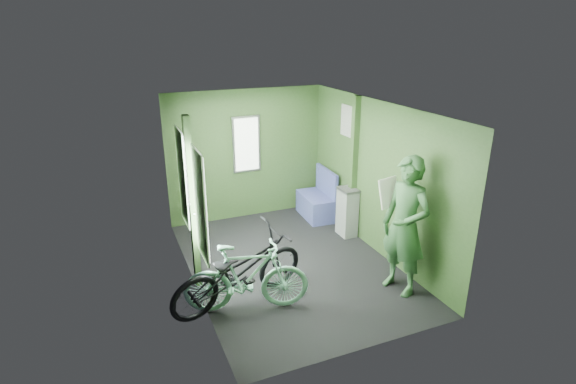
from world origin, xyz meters
The scene contains 6 objects.
room centered at (-0.04, 0.04, 1.44)m, with size 4.00×4.02×2.31m.
bicycle_black centered at (-0.97, -0.68, 0.00)m, with size 0.64×1.84×0.97m, color black.
bicycle_mint centered at (-0.93, -0.83, 0.00)m, with size 0.43×1.51×0.91m, color #87CCB5.
passenger centered at (1.07, -1.16, 0.92)m, with size 0.60×0.77×1.83m.
waste_box centered at (1.26, 0.57, 0.41)m, with size 0.24×0.34×0.82m, color gray.
bench_seat centered at (1.14, 1.45, 0.26)m, with size 0.51×0.86×0.88m.
Camera 1 is at (-2.29, -5.34, 3.28)m, focal length 28.00 mm.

